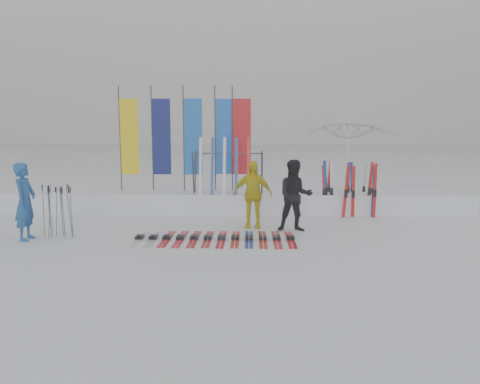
{
  "coord_description": "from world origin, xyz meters",
  "views": [
    {
      "loc": [
        0.44,
        -9.52,
        2.55
      ],
      "look_at": [
        0.2,
        1.6,
        1.0
      ],
      "focal_mm": 35.0,
      "sensor_mm": 36.0,
      "label": 1
    }
  ],
  "objects_px": {
    "person_black": "(295,196)",
    "ski_row": "(215,238)",
    "person_yellow": "(252,194)",
    "person_blue": "(25,202)",
    "tent_canopy": "(348,163)",
    "ski_rack": "(228,167)"
  },
  "relations": [
    {
      "from": "tent_canopy",
      "to": "ski_row",
      "type": "height_order",
      "value": "tent_canopy"
    },
    {
      "from": "ski_row",
      "to": "person_yellow",
      "type": "bearing_deg",
      "value": 57.13
    },
    {
      "from": "person_black",
      "to": "tent_canopy",
      "type": "height_order",
      "value": "tent_canopy"
    },
    {
      "from": "person_black",
      "to": "ski_row",
      "type": "height_order",
      "value": "person_black"
    },
    {
      "from": "person_black",
      "to": "tent_canopy",
      "type": "bearing_deg",
      "value": 59.98
    },
    {
      "from": "tent_canopy",
      "to": "ski_rack",
      "type": "xyz_separation_m",
      "value": [
        -3.78,
        -1.23,
        -0.03
      ]
    },
    {
      "from": "person_black",
      "to": "tent_canopy",
      "type": "xyz_separation_m",
      "value": [
        2.02,
        3.61,
        0.53
      ]
    },
    {
      "from": "person_yellow",
      "to": "ski_rack",
      "type": "distance_m",
      "value": 2.17
    },
    {
      "from": "person_yellow",
      "to": "ski_rack",
      "type": "bearing_deg",
      "value": 114.01
    },
    {
      "from": "tent_canopy",
      "to": "ski_rack",
      "type": "relative_size",
      "value": 1.53
    },
    {
      "from": "person_blue",
      "to": "ski_rack",
      "type": "xyz_separation_m",
      "value": [
        4.42,
        3.43,
        0.5
      ]
    },
    {
      "from": "person_blue",
      "to": "ski_rack",
      "type": "height_order",
      "value": "ski_rack"
    },
    {
      "from": "person_yellow",
      "to": "ski_rack",
      "type": "xyz_separation_m",
      "value": [
        -0.71,
        1.98,
        0.53
      ]
    },
    {
      "from": "person_blue",
      "to": "ski_row",
      "type": "bearing_deg",
      "value": -90.09
    },
    {
      "from": "person_blue",
      "to": "person_yellow",
      "type": "xyz_separation_m",
      "value": [
        5.13,
        1.45,
        -0.03
      ]
    },
    {
      "from": "person_blue",
      "to": "person_yellow",
      "type": "bearing_deg",
      "value": -75.99
    },
    {
      "from": "person_black",
      "to": "tent_canopy",
      "type": "relative_size",
      "value": 0.56
    },
    {
      "from": "person_blue",
      "to": "tent_canopy",
      "type": "xyz_separation_m",
      "value": [
        8.2,
        4.65,
        0.53
      ]
    },
    {
      "from": "tent_canopy",
      "to": "ski_rack",
      "type": "height_order",
      "value": "tent_canopy"
    },
    {
      "from": "person_blue",
      "to": "person_black",
      "type": "height_order",
      "value": "same"
    },
    {
      "from": "person_black",
      "to": "person_yellow",
      "type": "xyz_separation_m",
      "value": [
        -1.04,
        0.4,
        -0.03
      ]
    },
    {
      "from": "ski_rack",
      "to": "person_yellow",
      "type": "bearing_deg",
      "value": -70.19
    }
  ]
}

